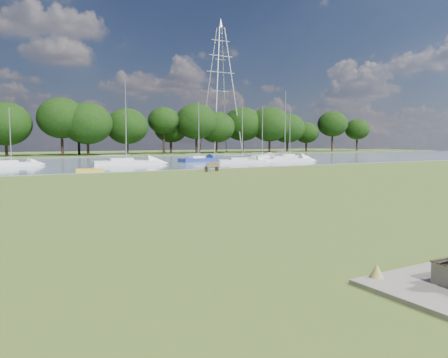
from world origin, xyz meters
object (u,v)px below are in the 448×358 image
sailboat_2 (242,160)px  sailboat_6 (262,157)px  pylon (221,69)px  sailboat_9 (284,159)px  sailboat_4 (289,156)px  riverbank_bench (212,167)px  sailboat_8 (126,161)px  kayak (90,170)px  sailboat_3 (199,158)px  sailboat_0 (11,163)px

sailboat_2 → sailboat_6: (7.98, 6.78, 0.05)m
pylon → sailboat_9: bearing=-107.7°
sailboat_4 → sailboat_9: 10.76m
riverbank_bench → sailboat_2: (10.41, 11.06, -0.01)m
sailboat_2 → sailboat_6: 10.47m
sailboat_2 → sailboat_6: size_ratio=0.90×
sailboat_6 → sailboat_8: sailboat_8 is taller
riverbank_bench → sailboat_2: bearing=33.1°
riverbank_bench → pylon: pylon is taller
kayak → sailboat_4: bearing=39.7°
kayak → sailboat_3: 21.89m
sailboat_2 → sailboat_6: sailboat_6 is taller
sailboat_8 → pylon: bearing=54.9°
sailboat_2 → sailboat_3: bearing=134.1°
kayak → pylon: bearing=67.2°
sailboat_0 → pylon: bearing=20.4°
sailboat_0 → sailboat_6: bearing=-15.6°
sailboat_8 → sailboat_9: bearing=-1.0°
kayak → sailboat_6: sailboat_6 is taller
sailboat_2 → sailboat_0: bearing=-172.3°
sailboat_0 → sailboat_3: bearing=-15.2°
sailboat_4 → sailboat_6: sailboat_4 is taller
sailboat_8 → sailboat_6: bearing=16.4°
sailboat_4 → sailboat_8: (-28.78, -4.69, 0.04)m
riverbank_bench → sailboat_6: size_ratio=0.20×
pylon → sailboat_6: bearing=-109.5°
riverbank_bench → sailboat_2: size_ratio=0.22×
pylon → sailboat_0: 60.58m
sailboat_6 → sailboat_0: bearing=156.5°
kayak → sailboat_2: sailboat_2 is taller
sailboat_0 → sailboat_3: sailboat_3 is taller
kayak → sailboat_2: 21.51m
kayak → sailboat_6: (28.78, 12.25, 0.35)m
riverbank_bench → kayak: 11.81m
sailboat_0 → sailboat_6: size_ratio=0.82×
kayak → sailboat_6: bearing=41.7°
sailboat_6 → sailboat_9: 6.79m
sailboat_2 → sailboat_8: sailboat_8 is taller
sailboat_0 → sailboat_4: 41.09m
riverbank_bench → sailboat_3: sailboat_3 is taller
sailboat_0 → kayak: bearing=-79.5°
kayak → sailboat_0: (-6.00, 12.38, 0.29)m
sailboat_6 → sailboat_8: size_ratio=0.80×
riverbank_bench → sailboat_3: (7.60, 18.06, 0.03)m
riverbank_bench → sailboat_6: sailboat_6 is taller
sailboat_3 → sailboat_0: bearing=165.8°
sailboat_3 → sailboat_4: size_ratio=1.03×
sailboat_2 → sailboat_9: bearing=22.6°
sailboat_8 → sailboat_9: (21.53, -3.26, -0.04)m
pylon → sailboat_6: (-11.93, -33.75, -18.86)m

